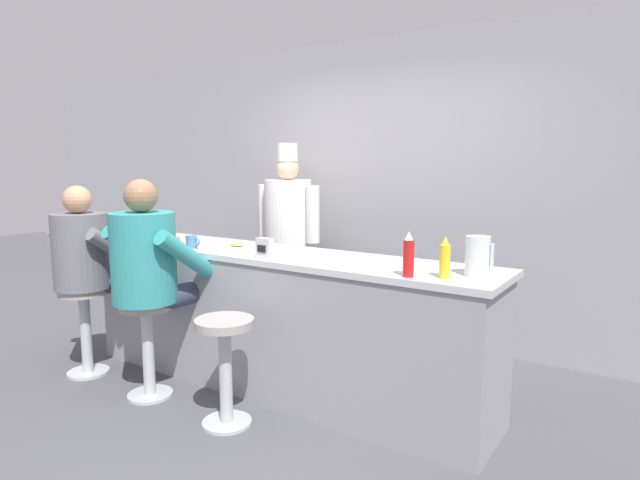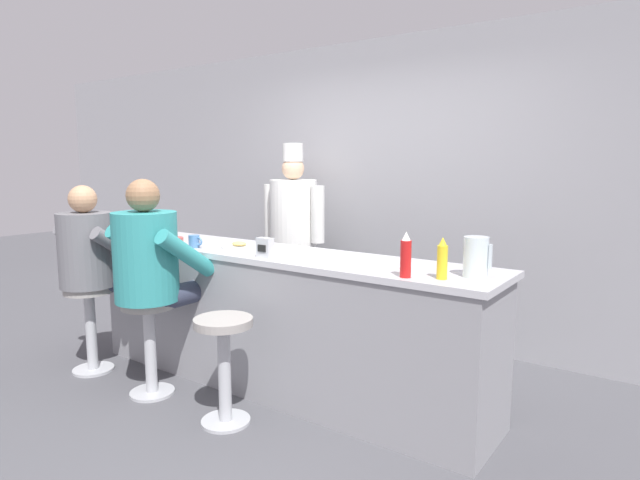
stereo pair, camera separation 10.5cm
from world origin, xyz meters
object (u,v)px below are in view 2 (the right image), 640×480
(napkin_dispenser_chrome, at_px, (265,248))
(coffee_mug_blue, at_px, (195,241))
(breakfast_plate, at_px, (239,246))
(cereal_bowl, at_px, (173,241))
(empty_stool_round, at_px, (224,353))
(mustard_bottle_yellow, at_px, (442,259))
(ketchup_bottle_red, at_px, (406,256))
(diner_seated_teal, at_px, (151,263))
(cook_in_whites_near, at_px, (293,228))
(water_pitcher_clear, at_px, (476,257))
(diner_seated_grey, at_px, (90,256))
(hot_sauce_bottle_orange, at_px, (408,261))

(napkin_dispenser_chrome, bearing_deg, coffee_mug_blue, 178.79)
(breakfast_plate, height_order, cereal_bowl, same)
(cereal_bowl, bearing_deg, empty_stool_round, -24.32)
(mustard_bottle_yellow, distance_m, breakfast_plate, 1.62)
(mustard_bottle_yellow, distance_m, napkin_dispenser_chrome, 1.20)
(ketchup_bottle_red, distance_m, diner_seated_teal, 1.78)
(cereal_bowl, distance_m, cook_in_whites_near, 1.33)
(breakfast_plate, xyz_separation_m, cereal_bowl, (-0.57, -0.14, 0.01))
(water_pitcher_clear, height_order, empty_stool_round, water_pitcher_clear)
(mustard_bottle_yellow, bearing_deg, water_pitcher_clear, 48.87)
(diner_seated_grey, relative_size, diner_seated_teal, 0.96)
(ketchup_bottle_red, distance_m, cereal_bowl, 2.00)
(breakfast_plate, xyz_separation_m, diner_seated_teal, (-0.31, -0.54, -0.07))
(mustard_bottle_yellow, height_order, diner_seated_teal, diner_seated_teal)
(hot_sauce_bottle_orange, bearing_deg, breakfast_plate, 178.01)
(hot_sauce_bottle_orange, xyz_separation_m, diner_seated_teal, (-1.68, -0.50, -0.12))
(ketchup_bottle_red, distance_m, empty_stool_round, 1.27)
(diner_seated_grey, bearing_deg, napkin_dispenser_chrome, 14.26)
(mustard_bottle_yellow, xyz_separation_m, water_pitcher_clear, (0.13, 0.15, 0.00))
(mustard_bottle_yellow, distance_m, cereal_bowl, 2.18)
(coffee_mug_blue, height_order, diner_seated_teal, diner_seated_teal)
(breakfast_plate, bearing_deg, cereal_bowl, -166.60)
(ketchup_bottle_red, distance_m, hot_sauce_bottle_orange, 0.17)
(mustard_bottle_yellow, xyz_separation_m, cereal_bowl, (-2.18, -0.01, -0.08))
(cereal_bowl, relative_size, diner_seated_grey, 0.11)
(breakfast_plate, bearing_deg, coffee_mug_blue, -149.90)
(hot_sauce_bottle_orange, height_order, cook_in_whites_near, cook_in_whites_near)
(mustard_bottle_yellow, bearing_deg, ketchup_bottle_red, -157.45)
(coffee_mug_blue, bearing_deg, empty_stool_round, -30.39)
(diner_seated_grey, xyz_separation_m, cook_in_whites_near, (0.59, 1.73, 0.08))
(water_pitcher_clear, xyz_separation_m, napkin_dispenser_chrome, (-1.33, -0.20, -0.05))
(mustard_bottle_yellow, xyz_separation_m, breakfast_plate, (-1.61, 0.13, -0.09))
(cook_in_whites_near, bearing_deg, diner_seated_grey, -108.84)
(diner_seated_teal, bearing_deg, breakfast_plate, 60.61)
(water_pitcher_clear, distance_m, napkin_dispenser_chrome, 1.35)
(napkin_dispenser_chrome, height_order, diner_seated_teal, diner_seated_teal)
(cereal_bowl, distance_m, diner_seated_grey, 0.63)
(ketchup_bottle_red, bearing_deg, coffee_mug_blue, 178.92)
(hot_sauce_bottle_orange, distance_m, water_pitcher_clear, 0.38)
(breakfast_plate, height_order, cook_in_whites_near, cook_in_whites_near)
(mustard_bottle_yellow, height_order, diner_seated_grey, diner_seated_grey)
(ketchup_bottle_red, xyz_separation_m, mustard_bottle_yellow, (0.18, 0.07, -0.01))
(ketchup_bottle_red, bearing_deg, water_pitcher_clear, 35.87)
(ketchup_bottle_red, xyz_separation_m, hot_sauce_bottle_orange, (-0.06, 0.15, -0.06))
(hot_sauce_bottle_orange, relative_size, napkin_dispenser_chrome, 0.98)
(ketchup_bottle_red, bearing_deg, hot_sauce_bottle_orange, 112.34)
(breakfast_plate, relative_size, napkin_dispenser_chrome, 1.97)
(breakfast_plate, height_order, empty_stool_round, breakfast_plate)
(ketchup_bottle_red, xyz_separation_m, diner_seated_grey, (-2.46, -0.35, -0.20))
(hot_sauce_bottle_orange, bearing_deg, ketchup_bottle_red, -67.66)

